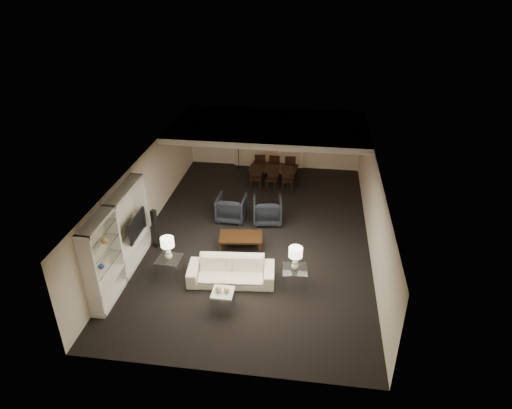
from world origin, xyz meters
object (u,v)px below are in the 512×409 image
object	(u,v)px
vase_blue	(101,266)
table_lamp_right	(295,258)
vase_amber	(104,240)
table_lamp_left	(168,248)
chair_fr	(290,166)
chair_nm	(271,179)
armchair_left	(232,208)
television	(133,225)
pendant_light	(277,140)
side_table_right	(294,278)
armchair_right	(267,210)
floor_speaker	(155,229)
dining_table	(273,175)
marble_table	(223,300)
coffee_table	(241,242)
chair_fl	(260,164)
sofa	(231,271)
floor_lamp	(238,152)
chair_fm	(275,165)
chair_nl	(256,178)
side_table_left	(170,267)
chair_nr	(287,180)

from	to	relation	value
vase_blue	table_lamp_right	bearing A→B (deg)	15.10
vase_blue	vase_amber	size ratio (longest dim) A/B	0.88
table_lamp_left	chair_fr	bearing A→B (deg)	68.26
table_lamp_right	chair_nm	bearing A→B (deg)	102.12
armchair_left	television	xyz separation A→B (m)	(-2.34, -2.54, 0.65)
pendant_light	vase_blue	xyz separation A→B (m)	(-3.61, -7.19, -0.78)
side_table_right	table_lamp_left	world-z (taller)	table_lamp_left
chair_nm	chair_fr	distance (m)	1.43
television	chair_nm	size ratio (longest dim) A/B	1.20
armchair_right	floor_speaker	distance (m)	3.70
dining_table	marble_table	bearing A→B (deg)	-87.50
vase_blue	marble_table	bearing A→B (deg)	3.08
dining_table	coffee_table	bearing A→B (deg)	-89.61
vase_blue	chair_fl	xyz separation A→B (m)	(2.85, 8.23, -0.67)
marble_table	dining_table	world-z (taller)	dining_table
floor_speaker	dining_table	world-z (taller)	floor_speaker
sofa	floor_speaker	bearing A→B (deg)	146.40
marble_table	chair_fl	xyz separation A→B (m)	(-0.12, 8.07, 0.21)
sofa	table_lamp_right	world-z (taller)	table_lamp_right
table_lamp_left	floor_lamp	size ratio (longest dim) A/B	0.41
chair_fm	chair_fl	bearing A→B (deg)	1.94
chair_nm	floor_lamp	xyz separation A→B (m)	(-1.54, 1.69, 0.33)
sofa	television	world-z (taller)	television
side_table_right	floor_speaker	size ratio (longest dim) A/B	0.51
table_lamp_right	chair_nl	size ratio (longest dim) A/B	0.70
armchair_right	side_table_left	bearing A→B (deg)	47.54
vase_amber	dining_table	world-z (taller)	vase_amber
dining_table	vase_amber	bearing A→B (deg)	-109.35
chair_nl	chair_nm	bearing A→B (deg)	-2.98
chair_nl	chair_fm	bearing A→B (deg)	62.24
sofa	coffee_table	bearing A→B (deg)	84.87
pendant_light	side_table_left	world-z (taller)	pendant_light
chair_nm	chair_nr	distance (m)	0.60
pendant_light	sofa	world-z (taller)	pendant_light
coffee_table	side_table_right	size ratio (longest dim) A/B	2.00
side_table_left	marble_table	world-z (taller)	side_table_left
chair_nl	armchair_left	bearing A→B (deg)	-104.45
armchair_left	side_table_right	world-z (taller)	armchair_left
chair_nl	chair_fr	world-z (taller)	same
chair_nm	chair_fr	world-z (taller)	same
side_table_left	chair_fm	distance (m)	7.31
coffee_table	vase_blue	size ratio (longest dim) A/B	7.85
sofa	armchair_right	world-z (taller)	armchair_right
chair_fl	chair_nm	bearing A→B (deg)	108.11
armchair_right	chair_nl	bearing A→B (deg)	-80.73
armchair_right	chair_fm	size ratio (longest dim) A/B	1.00
table_lamp_right	chair_nl	distance (m)	5.97
chair_nr	sofa	bearing A→B (deg)	-104.72
chair_nl	table_lamp_left	bearing A→B (deg)	-108.56
side_table_left	vase_amber	distance (m)	2.06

